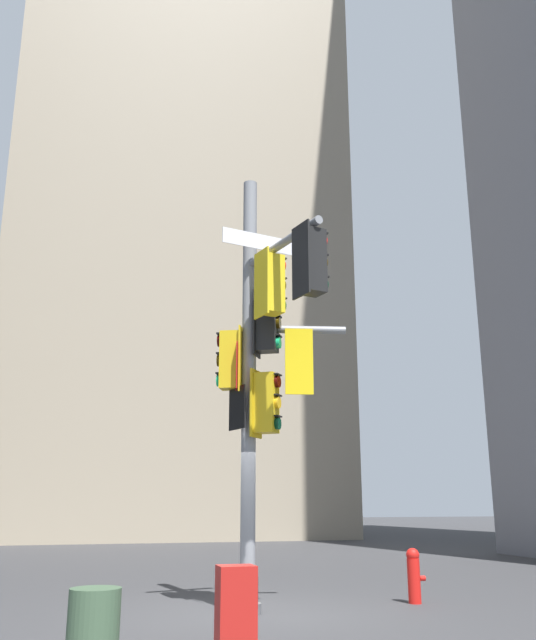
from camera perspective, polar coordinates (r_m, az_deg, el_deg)
name	(u,v)px	position (r m, az deg, el deg)	size (l,w,h in m)	color
ground	(247,614)	(11.64, -1.75, -23.38)	(120.00, 120.00, 0.00)	#38383A
building_mid_block	(175,107)	(45.71, -7.82, 17.26)	(16.74, 16.74, 51.87)	tan
signal_pole_assembly	(265,352)	(11.48, -0.26, -2.72)	(2.28, 2.67, 7.40)	gray
fire_hydrant	(414,574)	(12.95, 12.10, -20.08)	(0.33, 0.23, 0.92)	red
newspaper_box	(236,610)	(8.64, -2.70, -23.05)	(0.45, 0.36, 0.98)	red
trash_bin	(93,638)	(7.37, -14.46, -24.37)	(0.50, 0.50, 0.90)	#3F593F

